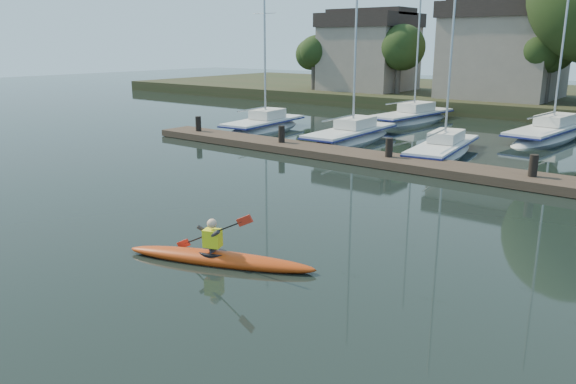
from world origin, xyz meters
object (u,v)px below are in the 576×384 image
Objects in this scene: sailboat_5 at (411,124)px; sailboat_0 at (264,133)px; kayak at (218,256)px; sailboat_2 at (442,158)px; dock at (454,170)px; sailboat_1 at (350,144)px; sailboat_6 at (549,141)px.

sailboat_0 is at bearing -115.91° from sailboat_5.
kayak is 16.52m from sailboat_2.
kayak is 0.36× the size of sailboat_2.
sailboat_0 is at bearing 161.98° from dock.
sailboat_2 is 0.87× the size of sailboat_5.
sailboat_1 is 9.11m from sailboat_5.
dock is at bearing -32.28° from sailboat_1.
sailboat_2 is at bearing -102.07° from sailboat_6.
sailboat_1 is at bearing -5.55° from sailboat_0.
kayak is 18.54m from sailboat_1.
dock is 2.55× the size of sailboat_2.
sailboat_0 is 11.98m from sailboat_2.
sailboat_6 reaches higher than sailboat_0.
sailboat_1 is at bearing -79.62° from sailboat_5.
sailboat_1 is (6.31, -0.03, 0.01)m from sailboat_0.
sailboat_2 is at bearing 119.01° from dock.
kayak is at bearing -68.14° from sailboat_5.
sailboat_5 reaches higher than kayak.
sailboat_0 is at bearing 177.87° from sailboat_1.
dock is at bearing -23.32° from sailboat_0.
sailboat_1 is at bearing 165.48° from sailboat_2.
dock is at bearing -52.35° from sailboat_5.
sailboat_5 is (-8.51, 13.63, -0.40)m from dock.
kayak is 0.40× the size of sailboat_0.
sailboat_2 reaches higher than sailboat_0.
dock is 12.36m from sailboat_6.
sailboat_5 is (-0.75, 9.08, -0.00)m from sailboat_1.
sailboat_1 is at bearing -131.30° from sailboat_6.
kayak reaches higher than dock.
kayak is 0.14× the size of dock.
sailboat_6 is at bearing 22.47° from sailboat_0.
sailboat_5 reaches higher than dock.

